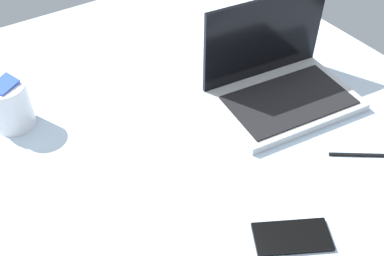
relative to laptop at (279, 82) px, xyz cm
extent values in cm
cube|color=silver|center=(-53.11, 0.71, -13.41)|extent=(180.00, 140.00, 18.00)
cube|color=#B7BABC|center=(-0.34, -3.02, -3.41)|extent=(35.36, 26.54, 2.00)
cube|color=black|center=(-0.51, -4.51, -2.21)|extent=(30.71, 20.13, 0.40)
cube|color=black|center=(0.89, 7.91, 8.09)|extent=(32.91, 4.67, 21.00)
cylinder|color=silver|center=(-57.32, 25.61, 1.09)|extent=(9.00, 9.00, 11.00)
cube|color=orange|center=(-56.55, 26.77, -0.47)|extent=(6.53, 7.03, 4.45)
cube|color=blue|center=(-57.12, 25.35, 6.50)|extent=(6.71, 6.40, 3.70)
cube|color=black|center=(-24.97, -32.61, -4.01)|extent=(15.55, 12.65, 0.80)
cube|color=black|center=(2.94, -26.42, -4.11)|extent=(14.21, 10.33, 0.60)
camera|label=1|loc=(-65.64, -61.21, 66.80)|focal=42.20mm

